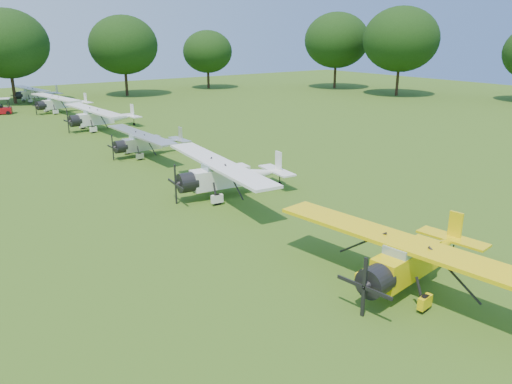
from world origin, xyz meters
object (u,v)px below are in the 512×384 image
Objects in this scene: aircraft_3 at (228,173)px; aircraft_4 at (147,141)px; golf_cart at (1,109)px; aircraft_2 at (414,255)px; aircraft_5 at (101,116)px; aircraft_7 at (35,93)px; aircraft_6 at (61,102)px.

aircraft_3 reaches higher than aircraft_4.
aircraft_3 reaches higher than golf_cart.
aircraft_2 is 0.98× the size of aircraft_5.
aircraft_3 reaches higher than aircraft_7.
golf_cart is at bearing 107.26° from aircraft_5.
aircraft_3 is (0.35, 14.13, 0.06)m from aircraft_2.
aircraft_7 reaches higher than aircraft_4.
aircraft_7 is at bearing 81.19° from aircraft_6.
aircraft_6 is (0.85, 40.59, -0.12)m from aircraft_3.
golf_cart is at bearing 87.31° from aircraft_2.
aircraft_4 is at bearing -100.82° from aircraft_6.
aircraft_7 is at bearing 75.24° from golf_cart.
aircraft_5 is (1.01, 26.23, -0.02)m from aircraft_3.
aircraft_3 is 1.12× the size of aircraft_7.
golf_cart is at bearing 148.75° from aircraft_6.
aircraft_3 is 40.60m from aircraft_6.
aircraft_7 is at bearing 81.11° from aircraft_2.
golf_cart is at bearing 103.30° from aircraft_3.
aircraft_4 is 3.99× the size of golf_cart.
aircraft_2 is 1.08× the size of aircraft_7.
aircraft_3 is at bearing -100.74° from aircraft_6.
aircraft_7 is (-0.16, 12.85, -0.04)m from aircraft_6.
aircraft_7 is (1.04, 67.57, -0.10)m from aircraft_2.
aircraft_3 is 1.18× the size of aircraft_4.
aircraft_2 reaches higher than golf_cart.
aircraft_3 is 53.45m from aircraft_7.
aircraft_6 is at bearing -97.96° from aircraft_7.
aircraft_7 is at bearing 95.06° from aircraft_3.
aircraft_6 is at bearing 94.59° from aircraft_3.
aircraft_4 is at bearing -97.58° from aircraft_5.
aircraft_5 is at bearing -98.92° from aircraft_6.
aircraft_4 is (0.58, 26.89, -0.15)m from aircraft_2.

